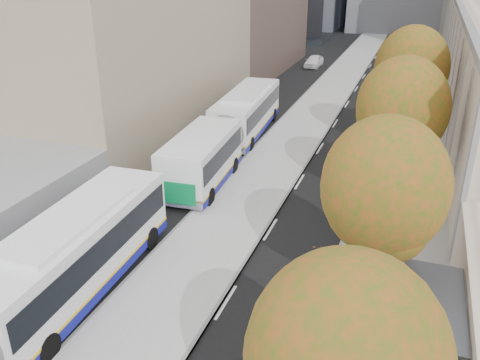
% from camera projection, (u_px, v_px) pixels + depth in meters
% --- Properties ---
extents(bus_platform, '(4.25, 150.00, 0.15)m').
position_uv_depth(bus_platform, '(305.00, 123.00, 39.92)').
color(bus_platform, '#A6A6A6').
rests_on(bus_platform, ground).
extents(sidewalk, '(4.75, 150.00, 0.08)m').
position_uv_depth(sidewalk, '(411.00, 135.00, 37.47)').
color(sidewalk, gray).
rests_on(sidewalk, ground).
extents(bus_shelter, '(1.90, 4.40, 2.53)m').
position_uv_depth(bus_shelter, '(438.00, 315.00, 15.43)').
color(bus_shelter, '#383A3F').
rests_on(bus_shelter, sidewalk).
extents(tree_c, '(4.20, 4.20, 7.28)m').
position_uv_depth(tree_c, '(385.00, 187.00, 16.58)').
color(tree_c, '#322517').
rests_on(tree_c, sidewalk).
extents(tree_d, '(4.40, 4.40, 7.60)m').
position_uv_depth(tree_d, '(402.00, 109.00, 24.24)').
color(tree_d, '#322517').
rests_on(tree_d, sidewalk).
extents(tree_e, '(4.60, 4.60, 7.92)m').
position_uv_depth(tree_e, '(411.00, 68.00, 31.90)').
color(tree_e, '#322517').
rests_on(tree_e, sidewalk).
extents(bus_far, '(3.90, 18.55, 3.07)m').
position_uv_depth(bus_far, '(230.00, 129.00, 33.53)').
color(bus_far, white).
rests_on(bus_far, ground).
extents(distant_car, '(1.81, 4.11, 1.38)m').
position_uv_depth(distant_car, '(314.00, 61.00, 60.02)').
color(distant_car, white).
rests_on(distant_car, ground).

